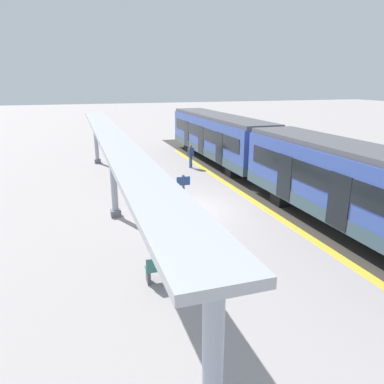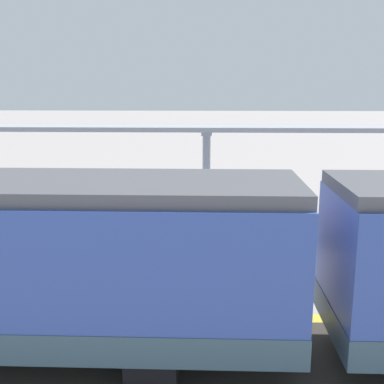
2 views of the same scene
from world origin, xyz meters
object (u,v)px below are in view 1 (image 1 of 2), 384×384
object	(u,v)px
trash_bin	(136,195)
platform_info_sign	(183,196)
bench_mid_platform	(126,175)
passenger_waiting_near_edge	(191,153)
canopy_pillar_second	(113,178)
passenger_by_the_benches	(116,156)
bench_near_end	(170,267)
train_far_carriage	(368,194)
train_near_carriage	(217,137)
canopy_pillar_nearest	(96,139)

from	to	relation	value
trash_bin	platform_info_sign	bearing A→B (deg)	113.93
bench_mid_platform	passenger_waiting_near_edge	size ratio (longest dim) A/B	0.94
canopy_pillar_second	passenger_by_the_benches	world-z (taller)	canopy_pillar_second
trash_bin	canopy_pillar_second	bearing A→B (deg)	48.27
bench_near_end	bench_mid_platform	distance (m)	11.84
train_far_carriage	canopy_pillar_second	size ratio (longest dim) A/B	4.06
bench_near_end	train_near_carriage	bearing A→B (deg)	-116.36
canopy_pillar_nearest	trash_bin	size ratio (longest dim) A/B	3.65
canopy_pillar_nearest	passenger_waiting_near_edge	xyz separation A→B (m)	(-6.13, 3.61, -0.78)
train_near_carriage	passenger_by_the_benches	world-z (taller)	train_near_carriage
train_near_carriage	trash_bin	size ratio (longest dim) A/B	14.80
canopy_pillar_second	passenger_waiting_near_edge	size ratio (longest dim) A/B	2.18
platform_info_sign	passenger_waiting_near_edge	size ratio (longest dim) A/B	1.35
trash_bin	passenger_by_the_benches	distance (m)	7.59
train_far_carriage	bench_mid_platform	size ratio (longest dim) A/B	9.45
canopy_pillar_nearest	canopy_pillar_second	world-z (taller)	same
canopy_pillar_nearest	passenger_by_the_benches	distance (m)	3.13
passenger_by_the_benches	trash_bin	bearing A→B (deg)	90.55
train_far_carriage	trash_bin	xyz separation A→B (m)	(7.55, -6.74, -1.35)
train_far_carriage	canopy_pillar_nearest	xyz separation A→B (m)	(8.68, -17.14, -0.03)
canopy_pillar_nearest	bench_mid_platform	size ratio (longest dim) A/B	2.33
passenger_waiting_near_edge	passenger_by_the_benches	bearing A→B (deg)	-8.74
canopy_pillar_nearest	passenger_by_the_benches	size ratio (longest dim) A/B	2.26
train_far_carriage	passenger_by_the_benches	size ratio (longest dim) A/B	9.17
bench_near_end	passenger_by_the_benches	bearing A→B (deg)	-90.40
train_near_carriage	canopy_pillar_second	xyz separation A→B (m)	(8.68, 9.51, -0.03)
bench_near_end	passenger_waiting_near_edge	bearing A→B (deg)	-110.10
train_far_carriage	passenger_by_the_benches	xyz separation A→B (m)	(7.62, -14.31, -0.85)
train_near_carriage	passenger_by_the_benches	bearing A→B (deg)	5.04
train_near_carriage	passenger_waiting_near_edge	size ratio (longest dim) A/B	8.85
platform_info_sign	passenger_waiting_near_edge	world-z (taller)	platform_info_sign
train_near_carriage	passenger_waiting_near_edge	world-z (taller)	train_near_carriage
canopy_pillar_second	platform_info_sign	world-z (taller)	canopy_pillar_second
bench_mid_platform	passenger_by_the_benches	distance (m)	3.13
platform_info_sign	train_far_carriage	bearing A→B (deg)	150.42
train_near_carriage	trash_bin	world-z (taller)	train_near_carriage
canopy_pillar_nearest	passenger_waiting_near_edge	bearing A→B (deg)	149.52
passenger_waiting_near_edge	train_near_carriage	bearing A→B (deg)	-150.35
canopy_pillar_nearest	passenger_waiting_near_edge	world-z (taller)	canopy_pillar_nearest
train_near_carriage	passenger_waiting_near_edge	distance (m)	3.05
canopy_pillar_second	train_near_carriage	bearing A→B (deg)	-132.37
passenger_waiting_near_edge	canopy_pillar_nearest	bearing A→B (deg)	-30.48
bench_mid_platform	canopy_pillar_nearest	bearing A→B (deg)	-77.93
passenger_waiting_near_edge	train_far_carriage	bearing A→B (deg)	100.67
train_near_carriage	train_far_carriage	distance (m)	14.98
train_near_carriage	passenger_by_the_benches	distance (m)	7.69
train_near_carriage	bench_near_end	bearing A→B (deg)	63.64
bench_near_end	platform_info_sign	bearing A→B (deg)	-111.91
train_near_carriage	train_far_carriage	xyz separation A→B (m)	(0.00, 14.98, 0.00)
canopy_pillar_second	bench_mid_platform	distance (m)	6.05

